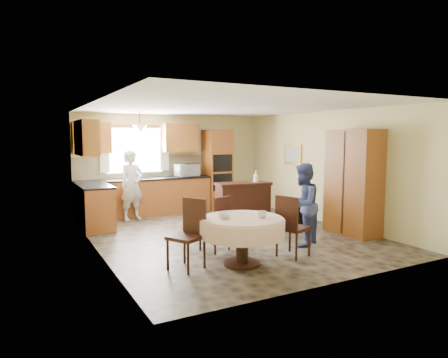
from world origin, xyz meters
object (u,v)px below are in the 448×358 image
cupboard (353,182)px  chair_back (218,221)px  oven_tower (217,169)px  chair_right (290,223)px  person_sink (132,185)px  sideboard (243,204)px  chair_left (190,230)px  dining_table (242,228)px  person_dining (303,205)px

cupboard → chair_back: size_ratio=2.21×
oven_tower → cupboard: (1.07, -3.81, -0.02)m
chair_right → person_sink: bearing=0.8°
person_sink → sideboard: bearing=-52.6°
chair_left → oven_tower: bearing=120.2°
cupboard → chair_left: 3.72m
dining_table → chair_back: size_ratio=1.36×
sideboard → chair_left: bearing=-128.2°
chair_left → person_dining: bearing=66.5°
chair_back → dining_table: bearing=69.2°
person_sink → cupboard: bearing=-60.2°
person_dining → oven_tower: bearing=-126.9°
chair_left → chair_right: 1.65m
oven_tower → person_dining: bearing=-95.0°
chair_left → dining_table: bearing=43.5°
sideboard → person_sink: 2.62m
sideboard → dining_table: 2.92m
sideboard → chair_left: size_ratio=1.18×
sideboard → oven_tower: bearing=86.7°
sideboard → person_sink: bearing=150.1°
oven_tower → person_sink: (-2.43, -0.39, -0.25)m
sideboard → chair_left: (-2.25, -2.25, 0.13)m
sideboard → chair_left: 3.19m
dining_table → person_dining: size_ratio=0.87×
chair_back → chair_right: size_ratio=0.94×
cupboard → dining_table: (-2.92, -0.64, -0.47)m
dining_table → chair_back: bearing=89.5°
oven_tower → chair_back: size_ratio=2.26×
chair_back → chair_right: bearing=115.1°
cupboard → oven_tower: bearing=105.7°
oven_tower → chair_right: bearing=-102.4°
dining_table → sideboard: bearing=58.9°
chair_back → person_dining: bearing=145.5°
cupboard → person_dining: cupboard is taller
dining_table → chair_back: (0.01, 0.81, -0.05)m
chair_left → chair_right: size_ratio=1.02×
oven_tower → chair_left: 4.96m
oven_tower → chair_right: size_ratio=2.11×
dining_table → person_sink: (-0.57, 4.05, 0.24)m
dining_table → chair_left: 0.79m
dining_table → person_dining: bearing=15.9°
oven_tower → chair_back: (-1.85, -3.63, -0.54)m
cupboard → person_sink: cupboard is taller
sideboard → person_dining: bearing=-83.1°
dining_table → cupboard: bearing=12.3°
cupboard → chair_left: (-3.67, -0.39, -0.47)m
chair_back → person_sink: size_ratio=0.58×
oven_tower → person_sink: 2.47m
chair_left → chair_back: (0.76, 0.56, -0.05)m
dining_table → chair_left: (-0.75, 0.25, -0.00)m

